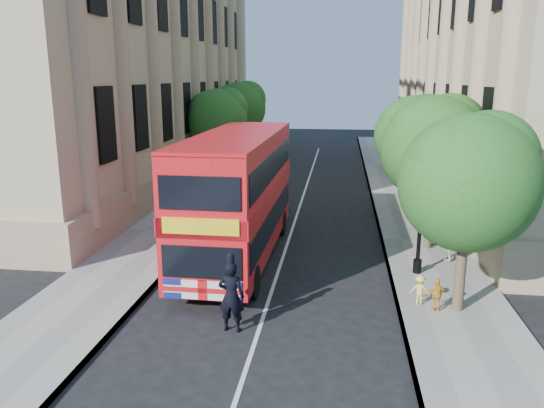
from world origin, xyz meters
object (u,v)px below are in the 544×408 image
(lamp_post, at_px, (421,208))
(woman_pedestrian, at_px, (450,237))
(double_decker_bus, at_px, (238,193))
(box_van, at_px, (259,189))
(police_constable, at_px, (231,297))

(lamp_post, relative_size, woman_pedestrian, 2.78)
(double_decker_bus, distance_m, woman_pedestrian, 8.25)
(box_van, relative_size, police_constable, 2.72)
(police_constable, relative_size, woman_pedestrian, 1.10)
(lamp_post, bearing_deg, police_constable, -139.03)
(lamp_post, relative_size, double_decker_bus, 0.49)
(lamp_post, xyz_separation_m, box_van, (-6.79, 6.93, -0.98))
(double_decker_bus, height_order, box_van, double_decker_bus)
(double_decker_bus, bearing_deg, lamp_post, -7.55)
(lamp_post, bearing_deg, woman_pedestrian, 48.25)
(box_van, xyz_separation_m, police_constable, (1.04, -11.93, -0.50))
(lamp_post, height_order, double_decker_bus, lamp_post)
(double_decker_bus, xyz_separation_m, police_constable, (0.95, -6.01, -1.64))
(double_decker_bus, bearing_deg, woman_pedestrian, 4.69)
(box_van, distance_m, police_constable, 11.99)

